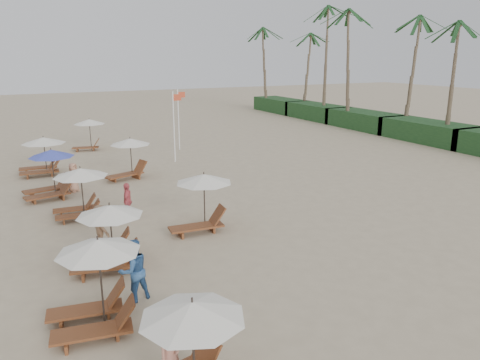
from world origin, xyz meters
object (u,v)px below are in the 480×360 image
lounger_station_2 (103,238)px  lounger_station_5 (40,156)px  beachgoer_mid_b (101,227)px  beachgoer_far_a (128,201)px  beachgoer_mid_a (133,270)px  beachgoer_near (170,354)px  inland_station_0 (200,199)px  flag_pole_near (174,123)px  inland_station_1 (127,156)px  inland_station_2 (88,131)px  beachgoer_far_b (74,177)px  lounger_station_4 (48,176)px  lounger_station_3 (78,190)px  lounger_station_1 (92,288)px

lounger_station_2 → lounger_station_5: size_ratio=0.94×
lounger_station_2 → beachgoer_mid_b: bearing=82.6°
lounger_station_2 → beachgoer_far_a: lounger_station_2 is taller
beachgoer_mid_a → beachgoer_far_a: bearing=-115.1°
beachgoer_near → inland_station_0: bearing=28.6°
flag_pole_near → inland_station_1: bearing=-143.1°
inland_station_2 → beachgoer_mid_a: inland_station_2 is taller
inland_station_0 → beachgoer_mid_b: size_ratio=1.77×
inland_station_2 → lounger_station_5: bearing=-120.7°
lounger_station_2 → beachgoer_far_b: bearing=88.2°
inland_station_1 → beachgoer_near: size_ratio=1.65×
inland_station_2 → inland_station_0: bearing=-86.1°
inland_station_0 → beachgoer_far_a: bearing=129.2°
inland_station_1 → lounger_station_4: bearing=-156.9°
lounger_station_3 → beachgoer_mid_b: size_ratio=1.53×
lounger_station_1 → inland_station_2: (3.67, 23.66, 0.32)m
lounger_station_3 → beachgoer_mid_b: lounger_station_3 is taller
inland_station_2 → beachgoer_mid_b: 18.71m
lounger_station_3 → beachgoer_mid_b: (0.24, -3.76, -0.38)m
beachgoer_near → lounger_station_4: bearing=58.2°
lounger_station_2 → beachgoer_near: (0.06, -6.58, -0.10)m
lounger_station_2 → lounger_station_3: lounger_station_3 is taller
flag_pole_near → lounger_station_4: bearing=-149.9°
lounger_station_5 → inland_station_0: (4.91, -12.47, 0.22)m
lounger_station_4 → beachgoer_mid_b: 7.46m
lounger_station_3 → inland_station_1: 6.40m
inland_station_2 → lounger_station_4: bearing=-108.2°
lounger_station_5 → beachgoer_far_b: lounger_station_5 is taller
lounger_station_4 → beachgoer_far_b: lounger_station_4 is taller
lounger_station_2 → inland_station_1: bearing=72.8°
lounger_station_3 → beachgoer_mid_a: (0.36, -7.95, -0.27)m
inland_station_1 → beachgoer_near: bearing=-100.7°
beachgoer_mid_a → flag_pole_near: size_ratio=0.40×
lounger_station_2 → lounger_station_4: bearing=96.0°
lounger_station_2 → lounger_station_3: (-0.04, 5.36, 0.20)m
lounger_station_5 → lounger_station_2: bearing=-86.3°
lounger_station_2 → inland_station_2: bearing=82.3°
lounger_station_5 → inland_station_2: bearing=59.3°
beachgoer_near → beachgoer_far_b: size_ratio=1.18×
lounger_station_5 → inland_station_0: size_ratio=0.99×
lounger_station_2 → inland_station_1: size_ratio=0.91×
inland_station_2 → lounger_station_3: bearing=-100.6°
lounger_station_5 → beachgoer_near: (0.97, -20.59, -0.20)m
flag_pole_near → beachgoer_far_b: bearing=-148.5°
beachgoer_near → beachgoer_far_a: bearing=45.5°
inland_station_0 → inland_station_1: size_ratio=0.97×
flag_pole_near → beachgoer_far_a: bearing=-119.7°
lounger_station_2 → inland_station_0: bearing=21.1°
inland_station_1 → inland_station_2: bearing=93.8°
lounger_station_5 → beachgoer_near: 20.62m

